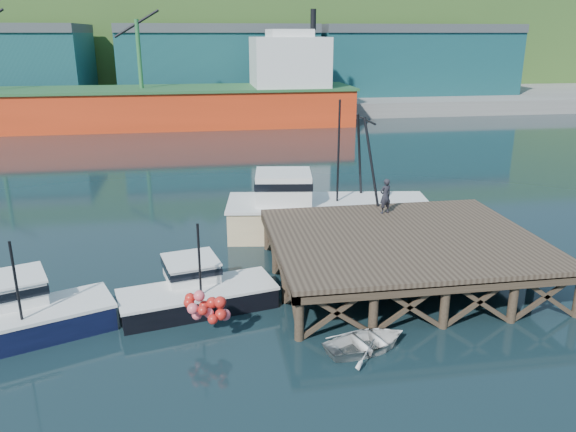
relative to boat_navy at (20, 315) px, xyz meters
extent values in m
plane|color=black|center=(10.52, 2.66, -0.83)|extent=(300.00, 300.00, 0.00)
cube|color=brown|center=(16.02, 2.66, 1.17)|extent=(12.00, 10.00, 0.25)
cube|color=#473828|center=(16.02, -2.19, 0.92)|extent=(12.00, 0.30, 0.35)
cylinder|color=#473828|center=(10.32, -2.04, -0.03)|extent=(0.36, 0.36, 2.60)
cylinder|color=#473828|center=(10.32, 7.36, -0.03)|extent=(0.36, 0.36, 2.60)
cylinder|color=#473828|center=(21.72, 7.36, -0.03)|extent=(0.36, 0.36, 2.60)
cube|color=gray|center=(10.52, 72.66, 0.17)|extent=(160.00, 40.00, 2.00)
cube|color=#194E55|center=(10.52, 67.66, 5.67)|extent=(28.00, 16.00, 9.00)
cube|color=#194E55|center=(40.52, 67.66, 5.67)|extent=(30.00, 16.00, 9.00)
cube|color=#EC3C16|center=(-1.48, 50.66, 1.37)|extent=(55.00, 9.50, 4.40)
cube|color=#26592D|center=(-1.48, 50.66, 3.67)|extent=(55.50, 10.00, 0.30)
cube|color=silver|center=(18.52, 50.66, 6.67)|extent=(9.00, 9.00, 6.00)
cube|color=silver|center=(18.52, 50.66, 9.97)|extent=(5.00, 7.00, 1.20)
cylinder|color=black|center=(21.52, 50.66, 11.67)|extent=(0.70, 0.70, 2.50)
cube|color=#2D511E|center=(10.52, 102.66, 10.17)|extent=(220.00, 50.00, 22.00)
cube|color=black|center=(0.11, -0.28, -0.33)|extent=(6.84, 4.49, 1.00)
cube|color=silver|center=(0.11, -0.28, 0.20)|extent=(6.98, 4.57, 0.13)
cube|color=silver|center=(-0.31, 0.80, 0.67)|extent=(2.71, 2.71, 1.00)
cube|color=black|center=(-0.31, 0.80, 0.90)|extent=(2.86, 2.86, 0.33)
cylinder|color=black|center=(0.34, -0.88, 1.73)|extent=(0.10, 0.10, 3.11)
cube|color=black|center=(6.63, 1.06, -0.39)|extent=(6.62, 3.62, 0.87)
cube|color=silver|center=(6.63, 1.06, 0.06)|extent=(6.75, 3.69, 0.12)
cube|color=silver|center=(6.38, 2.16, 0.48)|extent=(2.48, 2.48, 0.87)
cube|color=black|center=(6.38, 2.16, 0.67)|extent=(2.62, 2.62, 0.29)
cylinder|color=black|center=(6.76, 0.45, 1.58)|extent=(0.10, 0.10, 3.08)
sphere|color=#EC5763|center=(6.44, -1.64, 0.23)|extent=(0.40, 0.40, 0.40)
sphere|color=#EC5763|center=(7.31, -1.44, 0.43)|extent=(0.40, 0.40, 0.40)
sphere|color=red|center=(6.93, -1.92, 0.62)|extent=(0.40, 0.40, 0.40)
cube|color=beige|center=(14.01, 9.16, 0.08)|extent=(11.55, 5.36, 1.82)
cube|color=silver|center=(14.01, 9.16, 1.05)|extent=(11.78, 5.58, 0.15)
cube|color=silver|center=(11.48, 9.16, 1.90)|extent=(3.40, 3.23, 1.82)
cube|color=black|center=(11.48, 9.16, 2.31)|extent=(3.51, 3.34, 0.40)
cylinder|color=black|center=(14.51, 9.16, 3.72)|extent=(0.12, 0.12, 6.07)
imported|color=silver|center=(12.61, -3.14, -0.49)|extent=(3.69, 3.06, 0.66)
imported|color=black|center=(16.24, 6.04, 2.21)|extent=(0.77, 0.62, 1.82)
camera|label=1|loc=(6.96, -20.29, 10.11)|focal=35.00mm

